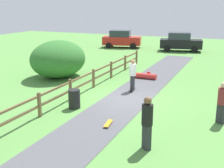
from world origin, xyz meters
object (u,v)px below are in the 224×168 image
Objects in this scene: bush_large at (58,59)px; parked_car_black at (180,42)px; trash_bin at (74,99)px; skater_fallen at (145,76)px; bystander_black at (147,120)px; skateboard_loose at (108,123)px; bystander_maroon at (222,101)px; skater_riding at (133,74)px; parked_car_red at (121,39)px.

bush_large is 15.46m from parked_car_black.
skater_fallen is (1.37, 6.78, -0.25)m from trash_bin.
bystander_black is at bearing -30.60° from trash_bin.
bystander_black is at bearing -41.51° from bush_large.
bystander_black is (2.02, -1.31, 0.95)m from skateboard_loose.
skateboard_loose is at bearing -86.71° from parked_car_black.
bystander_maroon is at bearing 57.92° from bystander_black.
skater_riding is 6.93m from bystander_black.
bystander_black is (4.34, -2.57, 0.59)m from trash_bin.
parked_car_black is (-0.41, 15.68, -0.05)m from skater_riding.
bush_large is at bearing 138.49° from bystander_black.
bush_large reaches higher than parked_car_black.
skater_riding is 5.74m from bystander_maroon.
bystander_black reaches higher than bystander_maroon.
bystander_maroon is 0.39× the size of parked_car_red.
trash_bin is at bearing -50.07° from bush_large.
bush_large is at bearing -84.87° from parked_car_red.
skateboard_loose is (6.44, -6.17, -1.14)m from bush_large.
parked_car_black is at bearing 93.29° from skateboard_loose.
bush_large reaches higher than skater_fallen.
bush_large is 2.21× the size of bystander_black.
parked_car_red is at bearing 95.13° from bush_large.
bystander_black is 0.42× the size of parked_car_black.
skater_riding is 1.18× the size of skater_fallen.
skater_riding is 5.18m from skateboard_loose.
bystander_maroon is at bearing -49.34° from skater_fallen.
parked_car_red reaches higher than skater_riding.
parked_car_red is at bearing -179.99° from parked_car_black.
bush_large is 2.35× the size of bystander_maroon.
skater_riding reaches higher than trash_bin.
parked_car_black reaches higher than bystander_black.
skateboard_loose is 0.18× the size of parked_car_red.
bystander_black is 4.02m from bystander_maroon.
skater_fallen is (5.48, 1.87, -1.03)m from bush_large.
parked_car_red is (-6.96, 15.68, -0.05)m from skater_riding.
bystander_black is at bearing -66.10° from parked_car_red.
parked_car_red is at bearing 105.56° from trash_bin.
trash_bin is 5.08m from bystander_black.
bystander_black is at bearing -66.24° from skater_riding.
parked_car_black is (-5.34, 18.62, -0.01)m from bystander_maroon.
parked_car_black is at bearing 91.50° from skater_riding.
skater_riding is (5.66, -1.14, -0.22)m from bush_large.
skater_riding reaches higher than skater_fallen.
bystander_black is (2.97, -9.35, 0.84)m from skater_fallen.
skater_riding is at bearing 67.75° from trash_bin.
trash_bin is (4.11, -4.91, -0.78)m from bush_large.
skater_riding is 17.15m from parked_car_red.
parked_car_black is (1.13, 19.46, 0.51)m from trash_bin.
skater_fallen is 7.87m from bystander_maroon.
bush_large is 2.73× the size of skater_fallen.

